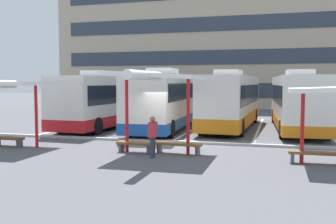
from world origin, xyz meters
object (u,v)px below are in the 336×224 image
Objects in this scene: coach_bus_2 at (232,101)px; bench_0 at (8,140)px; waiting_passenger_0 at (153,134)px; bench_1 at (135,145)px; coach_bus_0 at (110,101)px; waiting_shelter_1 at (155,77)px; bench_3 at (315,155)px; coach_bus_1 at (168,100)px; waiting_shelter_0 at (5,85)px; coach_bus_3 at (296,102)px; bench_2 at (178,145)px.

coach_bus_2 is 7.14× the size of bench_0.
waiting_passenger_0 reaches higher than bench_0.
bench_0 is at bearing 174.31° from waiting_passenger_0.
coach_bus_0 is at bearing 119.79° from bench_1.
waiting_shelter_1 reaches higher than bench_3.
bench_1 is (6.16, 0.16, 0.00)m from bench_0.
waiting_shelter_0 is (-5.08, -9.42, 1.03)m from coach_bus_1.
waiting_shelter_0 reaches higher than bench_0.
coach_bus_0 is 12.06m from coach_bus_3.
bench_1 is at bearing 172.78° from waiting_shelter_1.
coach_bus_1 is at bearing 61.36° from bench_0.
coach_bus_1 is 2.49× the size of waiting_shelter_1.
coach_bus_0 reaches higher than bench_1.
coach_bus_1 reaches higher than waiting_passenger_0.
coach_bus_2 is (3.98, 1.01, -0.08)m from coach_bus_1.
bench_1 is at bearing 1.48° from bench_0.
coach_bus_1 is 12.65m from bench_3.
bench_2 is at bearing 3.96° from waiting_shelter_0.
coach_bus_2 is 11.44m from bench_3.
coach_bus_1 is 10.70m from bench_0.
waiting_shelter_0 is 1.01× the size of waiting_shelter_1.
bench_0 is 0.77× the size of bench_2.
bench_0 is at bearing -178.52° from bench_1.
bench_0 is 7.28m from waiting_passenger_0.
bench_0 is (-5.08, -9.30, -1.48)m from coach_bus_1.
coach_bus_3 is 5.95× the size of bench_2.
waiting_shelter_0 reaches higher than waiting_passenger_0.
coach_bus_3 is (7.97, 1.18, -0.06)m from coach_bus_1.
bench_2 and bench_3 have the same top height.
waiting_shelter_1 is 2.98m from bench_1.
bench_0 is 0.93× the size of bench_1.
coach_bus_2 is at bearing 74.07° from bench_1.
bench_0 is 13.27m from bench_3.
waiting_shelter_1 is 2.36m from waiting_passenger_0.
bench_1 is 0.82× the size of bench_2.
coach_bus_0 reaches higher than bench_0.
coach_bus_2 is 10.04m from bench_2.
bench_2 is (-5.09, -10.05, -1.41)m from coach_bus_3.
coach_bus_2 reaches higher than waiting_shelter_0.
coach_bus_3 is 16.85m from waiting_shelter_0.
bench_1 is (1.08, -9.14, -1.48)m from coach_bus_1.
bench_3 is (6.20, -0.28, -2.83)m from waiting_shelter_1.
coach_bus_3 reaches higher than waiting_shelter_1.
coach_bus_3 is 2.37× the size of waiting_shelter_0.
coach_bus_3 is at bearing 2.40° from coach_bus_2.
bench_2 is (2.88, -8.87, -1.47)m from coach_bus_1.
waiting_shelter_1 is at bearing 177.39° from bench_3.
coach_bus_0 is 2.27× the size of waiting_shelter_1.
coach_bus_0 reaches higher than bench_3.
coach_bus_3 is at bearing 63.14° from bench_2.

